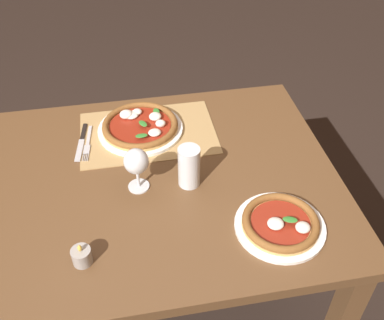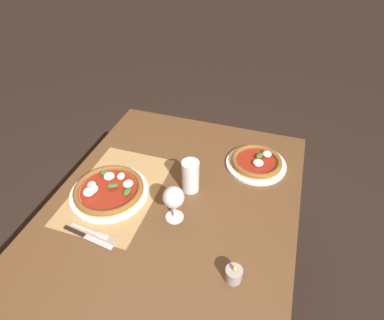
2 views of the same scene
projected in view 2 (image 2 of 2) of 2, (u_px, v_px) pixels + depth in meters
ground_plane at (175, 303)px, 1.73m from camera, size 24.00×24.00×0.00m
dining_table at (170, 229)px, 1.31m from camera, size 1.32×0.97×0.74m
paper_placemat at (117, 190)px, 1.34m from camera, size 0.50×0.34×0.00m
pizza_near at (109, 190)px, 1.31m from camera, size 0.32×0.32×0.05m
pizza_far at (256, 162)px, 1.45m from camera, size 0.27×0.27×0.05m
wine_glass at (174, 199)px, 1.16m from camera, size 0.08×0.08×0.16m
pint_glass at (191, 177)px, 1.30m from camera, size 0.07×0.07×0.15m
fork at (94, 233)px, 1.17m from camera, size 0.04×0.20×0.00m
knife at (88, 237)px, 1.15m from camera, size 0.05×0.22×0.01m
votive_candle at (234, 275)px, 1.02m from camera, size 0.06×0.06×0.07m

